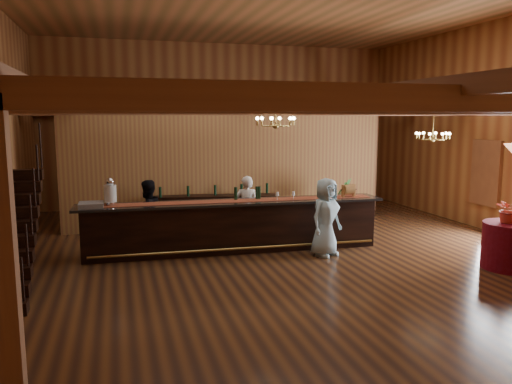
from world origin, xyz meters
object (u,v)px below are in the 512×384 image
object	(u,v)px
raffle_drum	(349,190)
bartender	(247,209)
chandelier_left	(276,121)
guest	(326,217)
backbar_shelf	(215,212)
round_table	(510,246)
beverage_dispenser	(110,192)
staff_second	(148,214)
floor_plant	(339,203)
tasting_bar	(234,226)
chandelier_right	(433,136)

from	to	relation	value
raffle_drum	bartender	distance (m)	2.49
chandelier_left	guest	distance (m)	2.45
backbar_shelf	round_table	world-z (taller)	backbar_shelf
beverage_dispenser	staff_second	distance (m)	1.20
raffle_drum	guest	world-z (taller)	guest
staff_second	guest	bearing A→B (deg)	116.02
round_table	floor_plant	size ratio (longest dim) A/B	0.78
tasting_bar	bartender	world-z (taller)	bartender
raffle_drum	guest	size ratio (longest dim) A/B	0.20
beverage_dispenser	guest	xyz separation A→B (m)	(4.51, -1.08, -0.58)
beverage_dispenser	round_table	bearing A→B (deg)	-21.05
round_table	staff_second	xyz separation A→B (m)	(-6.89, 3.59, 0.33)
beverage_dispenser	chandelier_left	xyz separation A→B (m)	(3.25, -1.38, 1.50)
raffle_drum	round_table	bearing A→B (deg)	-48.89
backbar_shelf	guest	world-z (taller)	guest
chandelier_right	bartender	bearing A→B (deg)	166.19
tasting_bar	floor_plant	xyz separation A→B (m)	(3.35, 1.63, 0.10)
round_table	bartender	distance (m)	5.80
round_table	guest	distance (m)	3.72
tasting_bar	backbar_shelf	world-z (taller)	tasting_bar
chandelier_left	backbar_shelf	bearing A→B (deg)	98.94
chandelier_left	guest	world-z (taller)	chandelier_left
raffle_drum	round_table	size ratio (longest dim) A/B	0.32
backbar_shelf	floor_plant	world-z (taller)	floor_plant
backbar_shelf	beverage_dispenser	bearing A→B (deg)	-131.34
chandelier_right	staff_second	size ratio (longest dim) A/B	0.50
staff_second	guest	distance (m)	4.08
tasting_bar	guest	distance (m)	2.08
bartender	beverage_dispenser	bearing A→B (deg)	31.17
backbar_shelf	floor_plant	distance (m)	3.41
tasting_bar	bartender	distance (m)	1.01
raffle_drum	staff_second	size ratio (longest dim) A/B	0.21
chandelier_left	round_table	bearing A→B (deg)	-19.55
guest	floor_plant	size ratio (longest dim) A/B	1.25
tasting_bar	raffle_drum	xyz separation A→B (m)	(2.74, -0.17, 0.74)
backbar_shelf	bartender	size ratio (longest dim) A/B	2.06
chandelier_right	guest	distance (m)	3.57
beverage_dispenser	backbar_shelf	distance (m)	3.58
staff_second	floor_plant	world-z (taller)	staff_second
tasting_bar	raffle_drum	size ratio (longest dim) A/B	20.35
round_table	beverage_dispenser	bearing A→B (deg)	158.95
chandelier_right	staff_second	world-z (taller)	chandelier_right
bartender	chandelier_right	bearing A→B (deg)	-174.51
beverage_dispenser	backbar_shelf	size ratio (longest dim) A/B	0.18
floor_plant	round_table	bearing A→B (deg)	-69.24
beverage_dispenser	backbar_shelf	world-z (taller)	beverage_dispenser
floor_plant	raffle_drum	bearing A→B (deg)	-108.91
staff_second	tasting_bar	bearing A→B (deg)	117.48
raffle_drum	floor_plant	xyz separation A→B (m)	(0.61, 1.79, -0.64)
chandelier_left	chandelier_right	distance (m)	4.44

